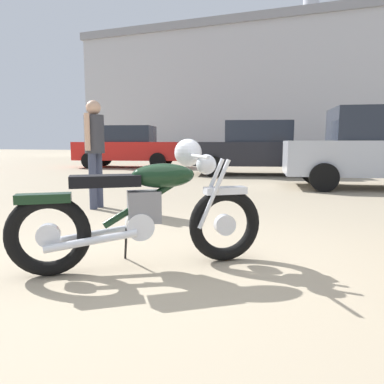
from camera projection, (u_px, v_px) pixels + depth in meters
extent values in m
plane|color=gray|center=(158.00, 270.00, 3.00)|extent=(80.00, 80.00, 0.00)
torus|color=black|center=(225.00, 225.00, 3.20)|extent=(0.61, 0.42, 0.64)
cylinder|color=silver|center=(225.00, 225.00, 3.20)|extent=(0.20, 0.16, 0.18)
torus|color=black|center=(48.00, 235.00, 2.84)|extent=(0.61, 0.42, 0.64)
cylinder|color=silver|center=(48.00, 235.00, 2.84)|extent=(0.20, 0.16, 0.18)
cube|color=silver|center=(225.00, 190.00, 3.16)|extent=(0.38, 0.30, 0.06)
cube|color=black|center=(44.00, 198.00, 2.79)|extent=(0.41, 0.32, 0.07)
cylinder|color=silver|center=(209.00, 192.00, 3.21)|extent=(0.26, 0.18, 0.58)
cylinder|color=silver|center=(214.00, 194.00, 3.06)|extent=(0.26, 0.18, 0.58)
sphere|color=silver|center=(206.00, 164.00, 3.09)|extent=(0.17, 0.17, 0.17)
cylinder|color=silver|center=(197.00, 156.00, 3.06)|extent=(0.34, 0.55, 0.03)
sphere|color=silver|center=(188.00, 153.00, 3.34)|extent=(0.25, 0.25, 0.25)
cylinder|color=black|center=(149.00, 198.00, 3.00)|extent=(0.68, 0.43, 0.47)
ellipsoid|color=black|center=(163.00, 176.00, 3.01)|extent=(0.56, 0.45, 0.20)
cube|color=black|center=(105.00, 181.00, 2.89)|extent=(0.57, 0.45, 0.09)
cube|color=slate|center=(144.00, 207.00, 3.00)|extent=(0.32, 0.29, 0.26)
cylinder|color=silver|center=(139.00, 225.00, 3.01)|extent=(0.29, 0.28, 0.22)
cylinder|color=silver|center=(92.00, 235.00, 3.02)|extent=(0.63, 0.41, 0.14)
cylinder|color=silver|center=(92.00, 241.00, 2.83)|extent=(0.63, 0.41, 0.14)
cylinder|color=black|center=(126.00, 244.00, 3.17)|extent=(0.14, 0.21, 0.33)
cylinder|color=#383D51|center=(93.00, 181.00, 5.66)|extent=(0.12, 0.12, 0.86)
cylinder|color=#383D51|center=(99.00, 180.00, 5.83)|extent=(0.12, 0.12, 0.86)
cylinder|color=#333338|center=(94.00, 134.00, 5.65)|extent=(0.30, 0.30, 0.58)
cylinder|color=tan|center=(87.00, 132.00, 5.47)|extent=(0.08, 0.08, 0.55)
cylinder|color=tan|center=(101.00, 133.00, 5.83)|extent=(0.08, 0.08, 0.55)
sphere|color=tan|center=(93.00, 108.00, 5.60)|extent=(0.22, 0.22, 0.22)
cylinder|color=black|center=(165.00, 159.00, 15.83)|extent=(0.65, 0.30, 0.62)
cylinder|color=black|center=(158.00, 161.00, 14.13)|extent=(0.65, 0.30, 0.62)
cylinder|color=black|center=(104.00, 159.00, 16.09)|extent=(0.65, 0.30, 0.62)
cylinder|color=black|center=(90.00, 161.00, 14.40)|extent=(0.65, 0.30, 0.62)
cube|color=red|center=(129.00, 151.00, 15.07)|extent=(4.44, 2.43, 0.72)
cube|color=#232833|center=(129.00, 134.00, 14.97)|extent=(2.24, 1.88, 0.64)
cylinder|color=black|center=(324.00, 177.00, 7.68)|extent=(0.62, 0.25, 0.60)
cylinder|color=black|center=(313.00, 171.00, 9.28)|extent=(0.62, 0.25, 0.60)
cube|color=#ADB2BC|center=(375.00, 158.00, 8.22)|extent=(4.04, 2.00, 0.76)
cylinder|color=black|center=(295.00, 164.00, 12.42)|extent=(0.64, 0.30, 0.62)
cylinder|color=black|center=(305.00, 167.00, 10.72)|extent=(0.64, 0.30, 0.62)
cylinder|color=black|center=(215.00, 163.00, 12.69)|extent=(0.64, 0.30, 0.62)
cylinder|color=black|center=(213.00, 166.00, 10.99)|extent=(0.64, 0.30, 0.62)
cube|color=black|center=(257.00, 153.00, 11.66)|extent=(4.43, 2.41, 0.72)
cube|color=#232833|center=(257.00, 132.00, 11.57)|extent=(2.24, 1.88, 0.64)
cube|color=#B2B2B7|center=(242.00, 104.00, 28.55)|extent=(20.38, 14.68, 7.93)
cube|color=gray|center=(243.00, 47.00, 27.99)|extent=(20.71, 15.01, 0.50)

